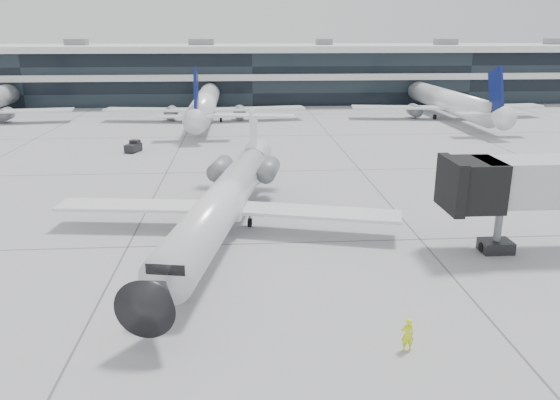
{
  "coord_description": "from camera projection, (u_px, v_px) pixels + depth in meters",
  "views": [
    {
      "loc": [
        -2.21,
        -34.55,
        13.78
      ],
      "look_at": [
        0.34,
        1.53,
        2.6
      ],
      "focal_mm": 35.0,
      "sensor_mm": 36.0,
      "label": 1
    }
  ],
  "objects": [
    {
      "name": "regional_jet",
      "position": [
        225.0,
        199.0,
        38.67
      ],
      "size": [
        24.72,
        30.81,
        7.15
      ],
      "rotation": [
        0.0,
        0.0,
        -0.19
      ],
      "color": "white",
      "rests_on": "ground"
    },
    {
      "name": "ground",
      "position": [
        277.0,
        243.0,
        37.15
      ],
      "size": [
        220.0,
        220.0,
        0.0
      ],
      "primitive_type": "plane",
      "color": "#9B9B9E",
      "rests_on": "ground"
    },
    {
      "name": "bg_jet_center",
      "position": [
        206.0,
        120.0,
        89.03
      ],
      "size": [
        32.0,
        40.0,
        9.6
      ],
      "primitive_type": null,
      "color": "white",
      "rests_on": "ground"
    },
    {
      "name": "ramp_worker",
      "position": [
        408.0,
        334.0,
        24.44
      ],
      "size": [
        0.61,
        0.42,
        1.61
      ],
      "primitive_type": "imported",
      "rotation": [
        0.0,
        0.0,
        3.2
      ],
      "color": "#EBFF1A",
      "rests_on": "ground"
    },
    {
      "name": "traffic_cone",
      "position": [
        227.0,
        201.0,
        45.55
      ],
      "size": [
        0.43,
        0.43,
        0.54
      ],
      "rotation": [
        0.0,
        0.0,
        -0.2
      ],
      "color": "#D55C0B",
      "rests_on": "ground"
    },
    {
      "name": "bg_jet_right",
      "position": [
        445.0,
        117.0,
        91.72
      ],
      "size": [
        32.0,
        40.0,
        9.6
      ],
      "primitive_type": null,
      "color": "white",
      "rests_on": "ground"
    },
    {
      "name": "terminal",
      "position": [
        251.0,
        76.0,
        113.82
      ],
      "size": [
        170.0,
        22.0,
        10.0
      ],
      "primitive_type": "cube",
      "color": "black",
      "rests_on": "ground"
    },
    {
      "name": "far_tug",
      "position": [
        133.0,
        147.0,
        65.19
      ],
      "size": [
        1.92,
        2.45,
        1.37
      ],
      "rotation": [
        0.0,
        0.0,
        -0.34
      ],
      "color": "black",
      "rests_on": "ground"
    }
  ]
}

